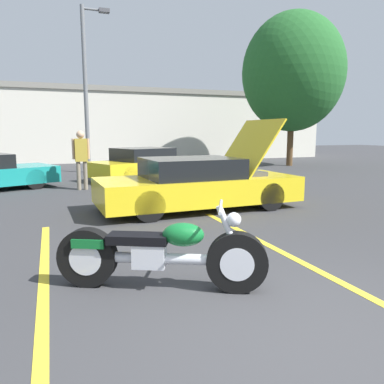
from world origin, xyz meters
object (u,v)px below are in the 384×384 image
light_pole (87,82)px  motorcycle (160,254)px  tree_background (293,73)px  spectator_near_motorcycle (81,155)px  show_car_hood_open (199,184)px  parked_car_right_row (146,164)px

light_pole → motorcycle: size_ratio=3.19×
tree_background → spectator_near_motorcycle: bearing=-155.8°
motorcycle → show_car_hood_open: size_ratio=0.47×
parked_car_right_row → spectator_near_motorcycle: spectator_near_motorcycle is taller
motorcycle → tree_background: bearing=76.4°
show_car_hood_open → parked_car_right_row: size_ratio=1.00×
motorcycle → show_car_hood_open: 4.52m
spectator_near_motorcycle → tree_background: bearing=24.2°
show_car_hood_open → tree_background: bearing=43.6°
show_car_hood_open → spectator_near_motorcycle: 4.58m
tree_background → spectator_near_motorcycle: 12.63m
parked_car_right_row → spectator_near_motorcycle: 3.17m
tree_background → parked_car_right_row: tree_background is taller
tree_background → motorcycle: (-10.80, -12.92, -4.38)m
light_pole → motorcycle: (-0.56, -13.19, -3.47)m
light_pole → tree_background: size_ratio=0.90×
show_car_hood_open → parked_car_right_row: (0.20, 5.87, -0.02)m
light_pole → parked_car_right_row: size_ratio=1.51×
tree_background → light_pole: bearing=178.5°
light_pole → show_car_hood_open: 9.86m
motorcycle → spectator_near_motorcycle: 8.00m
spectator_near_motorcycle → motorcycle: bearing=-88.5°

